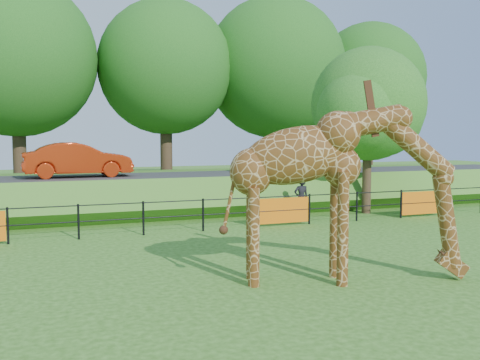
{
  "coord_description": "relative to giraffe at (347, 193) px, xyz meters",
  "views": [
    {
      "loc": [
        -5.13,
        -8.96,
        3.21
      ],
      "look_at": [
        -0.02,
        4.46,
        2.0
      ],
      "focal_mm": 40.0,
      "sensor_mm": 36.0,
      "label": 1
    }
  ],
  "objects": [
    {
      "name": "embankment",
      "position": [
        -1.15,
        14.5,
        -1.29
      ],
      "size": [
        40.0,
        9.0,
        1.3
      ],
      "primitive_type": "cube",
      "color": "#2D5B16",
      "rests_on": "ground"
    },
    {
      "name": "giraffe",
      "position": [
        0.0,
        0.0,
        0.0
      ],
      "size": [
        5.49,
        2.61,
        3.89
      ],
      "primitive_type": null,
      "rotation": [
        0.0,
        0.0,
        -0.31
      ],
      "color": "#5B3312",
      "rests_on": "ground"
    },
    {
      "name": "bg_tree_line",
      "position": [
        0.74,
        21.0,
        5.25
      ],
      "size": [
        37.3,
        8.8,
        11.82
      ],
      "color": "#332317",
      "rests_on": "ground"
    },
    {
      "name": "tree_east",
      "position": [
        6.44,
        8.63,
        2.34
      ],
      "size": [
        5.4,
        4.71,
        6.76
      ],
      "color": "#332317",
      "rests_on": "ground"
    },
    {
      "name": "visitor",
      "position": [
        3.09,
        8.1,
        -1.14
      ],
      "size": [
        0.61,
        0.42,
        1.61
      ],
      "primitive_type": "imported",
      "rotation": [
        0.0,
        0.0,
        3.08
      ],
      "color": "black",
      "rests_on": "ground"
    },
    {
      "name": "car_red",
      "position": [
        -4.67,
        13.72,
        0.21
      ],
      "size": [
        4.55,
        1.77,
        1.48
      ],
      "primitive_type": "imported",
      "rotation": [
        0.0,
        0.0,
        1.62
      ],
      "color": "#B72D0D",
      "rests_on": "road"
    },
    {
      "name": "ground",
      "position": [
        -1.15,
        -1.0,
        -1.94
      ],
      "size": [
        90.0,
        90.0,
        0.0
      ],
      "primitive_type": "plane",
      "color": "#2D5B16",
      "rests_on": "ground"
    },
    {
      "name": "perimeter_fence",
      "position": [
        -1.15,
        7.0,
        -1.39
      ],
      "size": [
        28.07,
        0.1,
        1.1
      ],
      "primitive_type": null,
      "color": "black",
      "rests_on": "ground"
    },
    {
      "name": "road",
      "position": [
        -1.15,
        13.0,
        -0.58
      ],
      "size": [
        40.0,
        5.0,
        0.12
      ],
      "primitive_type": "cube",
      "color": "#2E2E30",
      "rests_on": "embankment"
    }
  ]
}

